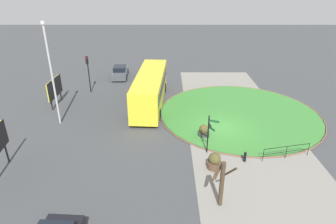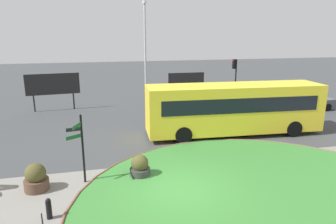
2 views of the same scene
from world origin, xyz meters
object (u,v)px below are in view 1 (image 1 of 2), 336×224
Objects in this scene: traffic_light_near at (88,66)px; street_tree_bare at (222,182)px; billboard_right at (55,88)px; planter_kerbside at (214,161)px; lamppost_tall at (52,73)px; car_far_lane at (120,72)px; bus_yellow at (150,88)px; planter_near_signpost at (204,131)px; bollard_foreground at (245,157)px; signpost_directional at (209,132)px.

traffic_light_near is 21.03m from street_tree_bare.
street_tree_bare is at bearing -133.51° from billboard_right.
street_tree_bare is (-3.43, 0.16, 1.04)m from planter_kerbside.
traffic_light_near is 0.47× the size of lamppost_tall.
planter_kerbside is at bearing -157.94° from car_far_lane.
car_far_lane is (8.65, 4.36, -1.01)m from bus_yellow.
car_far_lane is at bearing 148.42° from traffic_light_near.
street_tree_bare is (-14.31, -4.68, -0.14)m from bus_yellow.
traffic_light_near reaches higher than car_far_lane.
billboard_right is 1.17× the size of street_tree_bare.
lamppost_tall reaches higher than street_tree_bare.
lamppost_tall is at bearing -156.18° from billboard_right.
planter_kerbside is (-4.25, -0.22, 0.05)m from planter_near_signpost.
lamppost_tall reaches higher than car_far_lane.
car_far_lane is (18.77, 11.44, 0.28)m from bollard_foreground.
car_far_lane is 4.32× the size of planter_near_signpost.
signpost_directional is at bearing -156.21° from car_far_lane.
lamppost_tall is 8.33× the size of planter_near_signpost.
bus_yellow reaches higher than signpost_directional.
car_far_lane is 3.88× the size of planter_kerbside.
planter_kerbside is at bearing -2.75° from street_tree_bare.
bus_yellow is 11.97m from planter_kerbside.
car_far_lane is at bearing 31.38° from bollard_foreground.
street_tree_bare is (-5.24, -0.03, -0.22)m from signpost_directional.
lamppost_tall is (-7.48, 0.86, 1.63)m from traffic_light_near.
lamppost_tall is 13.24m from planter_near_signpost.
street_tree_bare is at bearing -158.45° from bus_yellow.
planter_near_signpost is (-15.27, -8.99, -0.22)m from car_far_lane.
billboard_right is at bearing 22.45° from lamppost_tall.
bollard_foreground is 0.27× the size of street_tree_bare.
billboard_right is (9.80, 16.44, 1.40)m from bollard_foreground.
car_far_lane is at bearing -27.76° from billboard_right.
signpost_directional is 0.27× the size of bus_yellow.
car_far_lane is 6.42m from traffic_light_near.
street_tree_bare is (-4.19, 2.40, 1.16)m from bollard_foreground.
billboard_right is (8.74, 14.02, 0.02)m from signpost_directional.
traffic_light_near is (-5.45, 2.51, 2.30)m from car_far_lane.
billboard_right is (-3.52, 2.49, -1.19)m from traffic_light_near.
traffic_light_near is 1.43× the size of street_tree_bare.
lamppost_tall reaches higher than signpost_directional.
bus_yellow is 2.46× the size of car_far_lane.
signpost_directional is at bearing 36.36° from traffic_light_near.
bollard_foreground is at bearing -29.78° from street_tree_bare.
bus_yellow is 9.30m from lamppost_tall.
traffic_light_near is at bearing 49.48° from planter_near_signpost.
signpost_directional is 2.77m from planter_near_signpost.
signpost_directional reaches higher than car_far_lane.
bus_yellow is 15.05m from street_tree_bare.
bollard_foreground is at bearing -113.46° from signpost_directional.
lamppost_tall is at bearing 68.49° from bollard_foreground.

